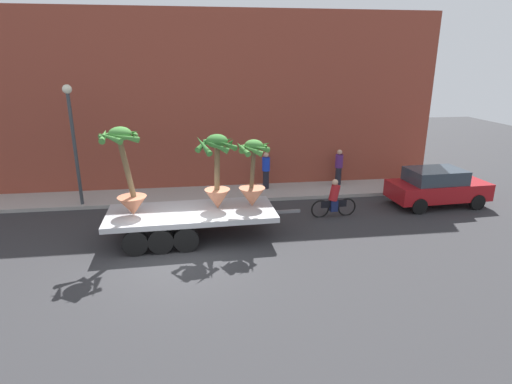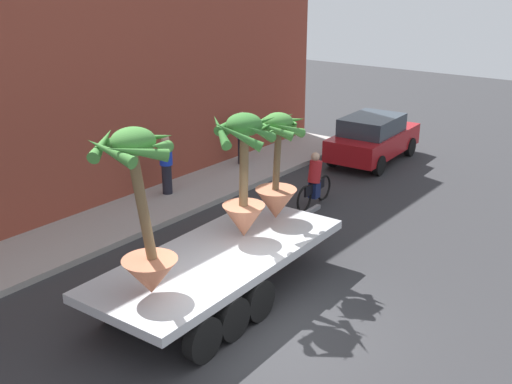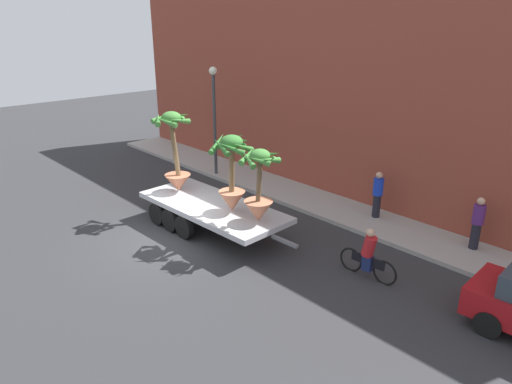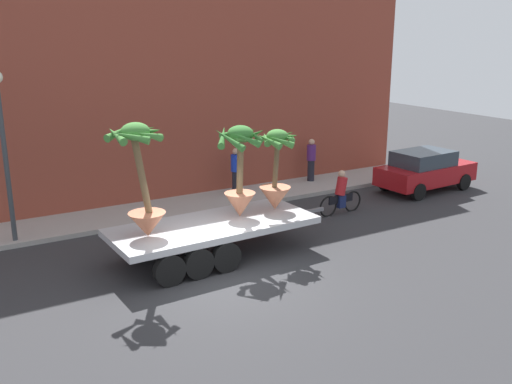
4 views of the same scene
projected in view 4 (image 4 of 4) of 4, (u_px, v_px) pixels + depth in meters
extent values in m
plane|color=#2D2D30|center=(226.00, 280.00, 14.27)|extent=(60.00, 60.00, 0.00)
cube|color=#A39E99|center=(142.00, 213.00, 19.31)|extent=(24.00, 2.20, 0.15)
cube|color=brown|center=(119.00, 91.00, 19.66)|extent=(24.00, 1.20, 8.00)
cube|color=#B7BABF|center=(213.00, 226.00, 15.55)|extent=(5.70, 2.50, 0.18)
cylinder|color=black|center=(137.00, 244.00, 15.63)|extent=(0.81, 0.25, 0.80)
cylinder|color=black|center=(169.00, 270.00, 13.88)|extent=(0.81, 0.25, 0.80)
cylinder|color=black|center=(164.00, 238.00, 16.03)|extent=(0.81, 0.25, 0.80)
cylinder|color=black|center=(199.00, 263.00, 14.29)|extent=(0.81, 0.25, 0.80)
cylinder|color=black|center=(189.00, 233.00, 16.44)|extent=(0.81, 0.25, 0.80)
cylinder|color=black|center=(226.00, 257.00, 14.70)|extent=(0.81, 0.25, 0.80)
cube|color=slate|center=(310.00, 211.00, 17.31)|extent=(1.00, 0.13, 0.10)
cone|color=#C17251|center=(240.00, 205.00, 15.97)|extent=(0.87, 0.87, 0.69)
cylinder|color=brown|center=(240.00, 164.00, 15.67)|extent=(0.24, 0.18, 1.66)
ellipsoid|color=#387A33|center=(240.00, 134.00, 15.45)|extent=(0.72, 0.72, 0.45)
cone|color=#387A33|center=(254.00, 135.00, 15.75)|extent=(0.32, 0.94, 0.55)
cone|color=#387A33|center=(243.00, 134.00, 15.84)|extent=(0.73, 0.65, 0.48)
cone|color=#387A33|center=(232.00, 133.00, 15.73)|extent=(0.79, 0.34, 0.32)
cone|color=#387A33|center=(223.00, 136.00, 15.50)|extent=(0.70, 0.91, 0.58)
cone|color=#387A33|center=(229.00, 139.00, 15.08)|extent=(0.60, 0.98, 0.60)
cone|color=#387A33|center=(247.00, 139.00, 15.13)|extent=(0.83, 0.26, 0.53)
cone|color=#387A33|center=(256.00, 137.00, 15.38)|extent=(0.75, 0.78, 0.53)
cone|color=#C17251|center=(275.00, 198.00, 16.62)|extent=(0.91, 0.91, 0.68)
cylinder|color=brown|center=(276.00, 162.00, 16.34)|extent=(0.25, 0.15, 1.49)
ellipsoid|color=#428438|center=(277.00, 136.00, 16.16)|extent=(0.62, 0.62, 0.39)
cone|color=#428438|center=(289.00, 136.00, 16.37)|extent=(0.21, 0.84, 0.39)
cone|color=#428438|center=(281.00, 136.00, 16.55)|extent=(0.72, 0.74, 0.49)
cone|color=#428438|center=(268.00, 136.00, 16.50)|extent=(0.88, 0.28, 0.42)
cone|color=#428438|center=(266.00, 138.00, 16.12)|extent=(0.44, 0.72, 0.38)
cone|color=#428438|center=(268.00, 140.00, 15.85)|extent=(0.51, 0.88, 0.45)
cone|color=#428438|center=(281.00, 141.00, 15.83)|extent=(0.79, 0.42, 0.46)
cone|color=#428438|center=(289.00, 139.00, 16.08)|extent=(0.66, 0.63, 0.39)
cone|color=#B26647|center=(147.00, 225.00, 14.42)|extent=(0.95, 0.95, 0.63)
cylinder|color=brown|center=(141.00, 173.00, 14.02)|extent=(0.47, 0.18, 2.07)
ellipsoid|color=#428438|center=(135.00, 131.00, 13.69)|extent=(0.70, 0.70, 0.44)
cone|color=#428438|center=(152.00, 131.00, 13.97)|extent=(0.32, 0.91, 0.39)
cone|color=#428438|center=(139.00, 130.00, 14.08)|extent=(0.79, 0.61, 0.36)
cone|color=#428438|center=(119.00, 132.00, 13.91)|extent=(0.93, 0.71, 0.39)
cone|color=#428438|center=(116.00, 135.00, 13.45)|extent=(0.25, 0.99, 0.39)
cone|color=#428438|center=(130.00, 137.00, 13.27)|extent=(0.89, 0.68, 0.39)
cone|color=#428438|center=(149.00, 135.00, 13.51)|extent=(0.86, 0.60, 0.43)
torus|color=black|center=(353.00, 201.00, 19.75)|extent=(0.74, 0.10, 0.74)
torus|color=black|center=(328.00, 207.00, 19.15)|extent=(0.74, 0.10, 0.74)
cube|color=black|center=(341.00, 199.00, 19.40)|extent=(1.04, 0.12, 0.28)
cylinder|color=red|center=(341.00, 186.00, 19.28)|extent=(0.46, 0.36, 0.65)
sphere|color=tan|center=(342.00, 174.00, 19.17)|extent=(0.24, 0.24, 0.24)
cube|color=navy|center=(341.00, 201.00, 19.42)|extent=(0.29, 0.26, 0.44)
cube|color=maroon|center=(426.00, 174.00, 22.24)|extent=(4.10, 1.93, 0.70)
cube|color=#2D3842|center=(423.00, 158.00, 21.96)|extent=(2.29, 1.66, 0.56)
cylinder|color=black|center=(431.00, 174.00, 23.67)|extent=(0.65, 0.23, 0.64)
cylinder|color=black|center=(464.00, 182.00, 22.38)|extent=(0.65, 0.23, 0.64)
cylinder|color=black|center=(386.00, 183.00, 22.28)|extent=(0.65, 0.23, 0.64)
cylinder|color=black|center=(418.00, 192.00, 20.99)|extent=(0.65, 0.23, 0.64)
cylinder|color=black|center=(311.00, 170.00, 23.14)|extent=(0.28, 0.28, 0.85)
cylinder|color=#51236B|center=(311.00, 153.00, 22.95)|extent=(0.36, 0.36, 0.62)
sphere|color=tan|center=(312.00, 142.00, 22.83)|extent=(0.24, 0.24, 0.24)
cylinder|color=black|center=(236.00, 182.00, 21.32)|extent=(0.28, 0.28, 0.85)
cylinder|color=#1938C6|center=(236.00, 163.00, 21.12)|extent=(0.36, 0.36, 0.62)
sphere|color=tan|center=(236.00, 152.00, 21.01)|extent=(0.24, 0.24, 0.24)
cylinder|color=#383D42|center=(6.00, 164.00, 16.00)|extent=(0.14, 0.14, 4.50)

